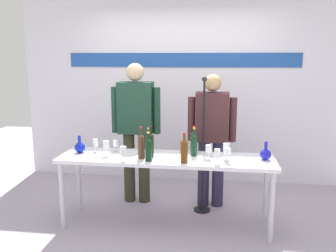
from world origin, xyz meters
TOP-DOWN VIEW (x-y plane):
  - ground_plane at (0.00, 0.00)m, footprint 10.00×10.00m
  - back_wall at (0.00, 1.60)m, footprint 4.73×0.11m
  - display_table at (0.00, 0.00)m, footprint 2.28×0.58m
  - decanter_blue_left at (-0.97, 0.03)m, footprint 0.12×0.12m
  - decanter_blue_right at (1.03, 0.03)m, footprint 0.11×0.11m
  - presenter_left at (-0.47, 0.61)m, footprint 0.61×0.22m
  - presenter_right at (0.47, 0.61)m, footprint 0.58×0.22m
  - wine_bottle_0 at (-0.16, -0.02)m, footprint 0.07×0.07m
  - wine_bottle_1 at (-0.20, 0.08)m, footprint 0.07×0.07m
  - wine_bottle_2 at (0.29, 0.08)m, footprint 0.06×0.06m
  - wine_bottle_3 at (0.21, -0.19)m, footprint 0.07×0.07m
  - wine_bottle_4 at (-0.25, -0.10)m, footprint 0.07×0.07m
  - wine_bottle_5 at (-0.15, -0.18)m, footprint 0.07×0.07m
  - wine_bottle_6 at (0.28, 0.22)m, footprint 0.07×0.07m
  - wine_glass_left_0 at (-0.40, -0.23)m, footprint 0.07×0.07m
  - wine_glass_left_1 at (-0.59, 0.12)m, footprint 0.06×0.06m
  - wine_glass_left_2 at (-0.81, 0.09)m, footprint 0.06×0.06m
  - wine_glass_left_3 at (-0.64, -0.06)m, footprint 0.07×0.07m
  - wine_glass_right_0 at (0.63, 0.01)m, footprint 0.06×0.06m
  - wine_glass_right_1 at (0.64, -0.11)m, footprint 0.07×0.07m
  - wine_glass_right_2 at (0.45, -0.03)m, footprint 0.06×0.06m
  - wine_glass_right_3 at (0.54, -0.19)m, footprint 0.06×0.06m
  - microphone_stand at (0.37, 0.43)m, footprint 0.20×0.20m

SIDE VIEW (x-z plane):
  - ground_plane at x=0.00m, z-range 0.00..0.00m
  - microphone_stand at x=0.37m, z-range -0.26..1.34m
  - display_table at x=0.00m, z-range 0.32..1.09m
  - decanter_blue_right at x=1.03m, z-range 0.74..0.93m
  - decanter_blue_left at x=-0.97m, z-range 0.74..0.94m
  - wine_glass_left_1 at x=-0.59m, z-range 0.80..0.94m
  - wine_glass_left_2 at x=-0.81m, z-range 0.80..0.95m
  - wine_glass_right_1 at x=0.64m, z-range 0.81..0.96m
  - wine_glass_right_2 at x=0.45m, z-range 0.81..0.96m
  - wine_glass_left_0 at x=-0.40m, z-range 0.81..0.97m
  - wine_glass_right_3 at x=0.54m, z-range 0.81..0.97m
  - wine_glass_left_3 at x=-0.64m, z-range 0.81..0.98m
  - wine_glass_right_0 at x=0.63m, z-range 0.81..0.98m
  - wine_bottle_1 at x=-0.20m, z-range 0.75..1.04m
  - wine_bottle_6 at x=0.28m, z-range 0.75..1.05m
  - wine_bottle_5 at x=-0.15m, z-range 0.75..1.06m
  - wine_bottle_2 at x=0.29m, z-range 0.75..1.06m
  - wine_bottle_3 at x=0.21m, z-range 0.75..1.06m
  - wine_bottle_0 at x=-0.16m, z-range 0.75..1.08m
  - wine_bottle_4 at x=-0.25m, z-range 0.75..1.09m
  - presenter_right at x=0.47m, z-range 0.11..1.73m
  - presenter_left at x=-0.47m, z-range 0.13..1.88m
  - back_wall at x=0.00m, z-range 0.00..3.00m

